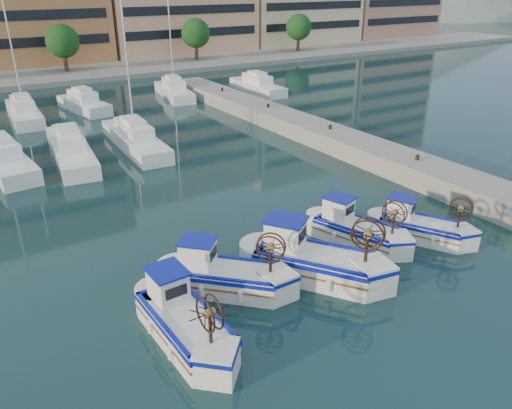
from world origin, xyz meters
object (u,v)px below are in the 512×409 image
Objects in this scene: fishing_boat_b at (224,274)px; fishing_boat_c at (312,259)px; fishing_boat_e at (419,225)px; fishing_boat_d at (356,229)px; fishing_boat_a at (183,320)px.

fishing_boat_c is (3.43, -1.11, 0.11)m from fishing_boat_b.
fishing_boat_b is 9.81m from fishing_boat_e.
fishing_boat_c reaches higher than fishing_boat_b.
fishing_boat_b reaches higher than fishing_boat_d.
fishing_boat_e is at bearing -43.44° from fishing_boat_d.
fishing_boat_b is 1.03× the size of fishing_boat_e.
fishing_boat_c is 1.26× the size of fishing_boat_e.
fishing_boat_a reaches higher than fishing_boat_d.
fishing_boat_a is 1.11× the size of fishing_boat_e.
fishing_boat_b is 3.61m from fishing_boat_c.
fishing_boat_e is at bearing 1.07° from fishing_boat_a.
fishing_boat_d is at bearing -14.76° from fishing_boat_c.
fishing_boat_d is (9.53, 1.91, -0.05)m from fishing_boat_a.
fishing_boat_a is 3.09m from fishing_boat_b.
fishing_boat_a is 6.00m from fishing_boat_c.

